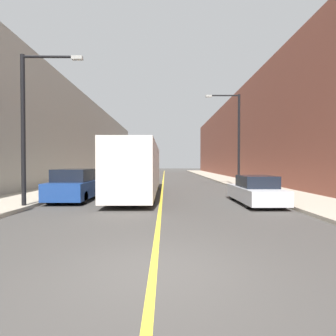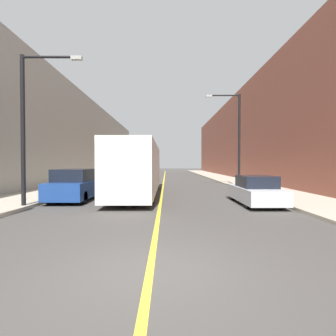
{
  "view_description": "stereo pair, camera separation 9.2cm",
  "coord_description": "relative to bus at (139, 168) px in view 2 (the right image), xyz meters",
  "views": [
    {
      "loc": [
        0.24,
        -5.11,
        2.14
      ],
      "look_at": [
        0.44,
        13.31,
        1.8
      ],
      "focal_mm": 28.0,
      "sensor_mm": 36.0,
      "label": 1
    },
    {
      "loc": [
        0.33,
        -5.11,
        2.14
      ],
      "look_at": [
        0.44,
        13.31,
        1.8
      ],
      "focal_mm": 28.0,
      "sensor_mm": 36.0,
      "label": 2
    }
  ],
  "objects": [
    {
      "name": "road_center_line",
      "position": [
        1.56,
        17.38,
        -1.79
      ],
      "size": [
        0.16,
        72.0,
        0.01
      ],
      "primitive_type": "cube",
      "color": "gold",
      "rests_on": "ground"
    },
    {
      "name": "ground_plane",
      "position": [
        1.56,
        -12.62,
        -1.8
      ],
      "size": [
        200.0,
        200.0,
        0.0
      ],
      "primitive_type": "plane",
      "color": "#3F3D3A"
    },
    {
      "name": "street_lamp_right",
      "position": [
        7.7,
        4.08,
        2.79
      ],
      "size": [
        2.89,
        0.24,
        7.71
      ],
      "color": "black",
      "rests_on": "sidewalk_right"
    },
    {
      "name": "street_lamp_left",
      "position": [
        -4.55,
        -5.41,
        2.44
      ],
      "size": [
        2.89,
        0.24,
        7.03
      ],
      "color": "black",
      "rests_on": "sidewalk_left"
    },
    {
      "name": "building_row_right",
      "position": [
        13.39,
        17.38,
        4.07
      ],
      "size": [
        4.0,
        72.0,
        11.74
      ],
      "primitive_type": "cube",
      "color": "brown",
      "rests_on": "ground"
    },
    {
      "name": "sidewalk_left",
      "position": [
        -6.4,
        17.38,
        -1.72
      ],
      "size": [
        3.73,
        72.0,
        0.16
      ],
      "primitive_type": "cube",
      "color": "#A89E8C",
      "rests_on": "ground"
    },
    {
      "name": "building_row_left",
      "position": [
        -10.27,
        17.38,
        3.6
      ],
      "size": [
        4.0,
        72.0,
        10.8
      ],
      "primitive_type": "cube",
      "color": "gray",
      "rests_on": "ground"
    },
    {
      "name": "car_right_near",
      "position": [
        6.51,
        -4.16,
        -1.12
      ],
      "size": [
        1.86,
        4.56,
        1.5
      ],
      "color": "silver",
      "rests_on": "ground"
    },
    {
      "name": "parked_suv_left",
      "position": [
        -3.36,
        -2.55,
        -0.96
      ],
      "size": [
        2.04,
        4.91,
        1.8
      ],
      "color": "navy",
      "rests_on": "ground"
    },
    {
      "name": "sidewalk_right",
      "position": [
        9.52,
        17.38,
        -1.72
      ],
      "size": [
        3.73,
        72.0,
        0.16
      ],
      "primitive_type": "cube",
      "color": "#A89E8C",
      "rests_on": "ground"
    },
    {
      "name": "bus",
      "position": [
        0.0,
        0.0,
        0.0
      ],
      "size": [
        2.5,
        12.56,
        3.37
      ],
      "color": "silver",
      "rests_on": "ground"
    }
  ]
}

